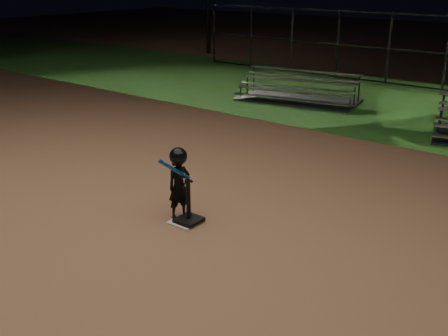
% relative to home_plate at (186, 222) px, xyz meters
% --- Properties ---
extents(ground, '(80.00, 80.00, 0.00)m').
position_rel_home_plate_xyz_m(ground, '(0.00, 0.00, -0.01)').
color(ground, '#966444').
rests_on(ground, ground).
extents(grass_strip, '(60.00, 8.00, 0.01)m').
position_rel_home_plate_xyz_m(grass_strip, '(0.00, 10.00, -0.01)').
color(grass_strip, '#285B1D').
rests_on(grass_strip, ground).
extents(home_plate, '(0.45, 0.45, 0.02)m').
position_rel_home_plate_xyz_m(home_plate, '(0.00, 0.00, 0.00)').
color(home_plate, beige).
rests_on(home_plate, ground).
extents(batting_tee, '(0.38, 0.38, 0.74)m').
position_rel_home_plate_xyz_m(batting_tee, '(0.05, 0.02, 0.15)').
color(batting_tee, black).
rests_on(batting_tee, home_plate).
extents(child_batter, '(0.47, 0.58, 1.20)m').
position_rel_home_plate_xyz_m(child_batter, '(-0.22, 0.10, 0.63)').
color(child_batter, black).
rests_on(child_batter, ground).
extents(bleacher_left, '(3.94, 2.46, 0.90)m').
position_rel_home_plate_xyz_m(bleacher_left, '(-3.07, 8.65, 0.17)').
color(bleacher_left, '#A6A6AB').
rests_on(bleacher_left, ground).
extents(backstop_fence, '(20.08, 0.08, 2.50)m').
position_rel_home_plate_xyz_m(backstop_fence, '(0.00, 13.00, 1.24)').
color(backstop_fence, '#38383D').
rests_on(backstop_fence, ground).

